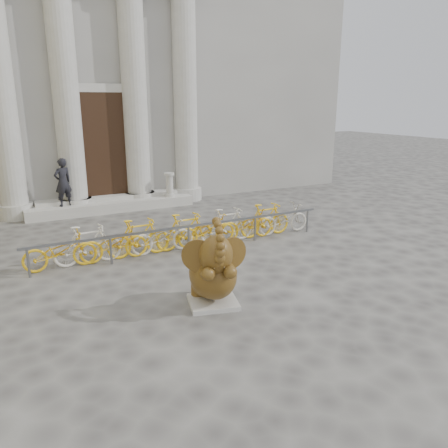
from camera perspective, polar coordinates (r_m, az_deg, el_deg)
ground at (r=8.33m, az=1.13°, el=-12.03°), size 80.00×80.00×0.00m
classical_building at (r=21.80m, az=-19.16°, el=20.42°), size 22.00×10.70×12.00m
entrance_steps at (r=16.68m, az=-14.46°, el=2.38°), size 6.00×1.20×0.36m
elephant_statue at (r=8.50m, az=-1.42°, el=-6.42°), size 1.22×1.47×1.86m
bike_rack at (r=11.85m, az=-5.13°, el=-0.93°), size 8.28×0.53×1.00m
pedestrian at (r=16.12m, az=-20.30°, el=5.14°), size 0.71×0.58×1.67m
balustrade_post at (r=16.88m, az=-7.12°, el=5.00°), size 0.37×0.37×0.92m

